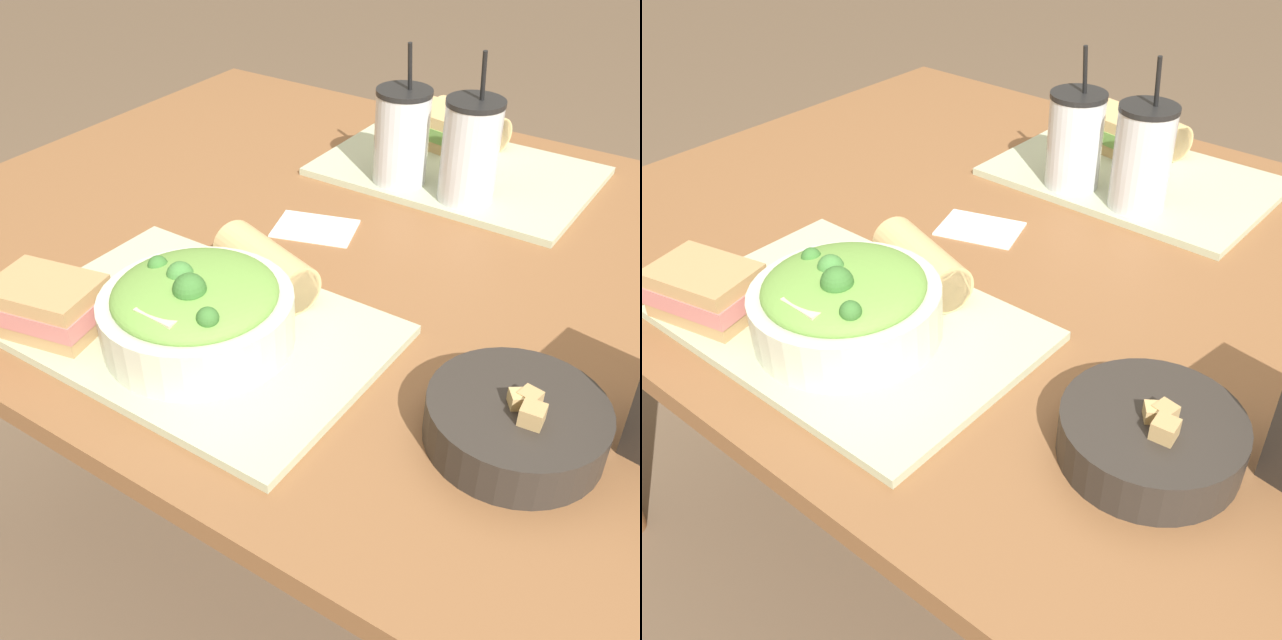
% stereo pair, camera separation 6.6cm
% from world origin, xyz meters
% --- Properties ---
extents(ground_plane, '(12.00, 12.00, 0.00)m').
position_xyz_m(ground_plane, '(0.00, 0.00, 0.00)').
color(ground_plane, brown).
extents(dining_table, '(1.41, 1.07, 0.71)m').
position_xyz_m(dining_table, '(0.00, 0.00, 0.63)').
color(dining_table, brown).
rests_on(dining_table, ground_plane).
extents(tray_near, '(0.46, 0.31, 0.01)m').
position_xyz_m(tray_near, '(-0.06, -0.31, 0.71)').
color(tray_near, '#B2BC99').
rests_on(tray_near, dining_table).
extents(tray_far, '(0.46, 0.31, 0.01)m').
position_xyz_m(tray_far, '(-0.00, 0.29, 0.71)').
color(tray_far, '#B2BC99').
rests_on(tray_far, dining_table).
extents(salad_bowl, '(0.23, 0.23, 0.11)m').
position_xyz_m(salad_bowl, '(-0.04, -0.33, 0.76)').
color(salad_bowl, beige).
rests_on(salad_bowl, tray_near).
extents(soup_bowl, '(0.19, 0.19, 0.07)m').
position_xyz_m(soup_bowl, '(0.33, -0.27, 0.73)').
color(soup_bowl, '#2D2823').
rests_on(soup_bowl, dining_table).
extents(sandwich_near, '(0.15, 0.12, 0.06)m').
position_xyz_m(sandwich_near, '(-0.21, -0.41, 0.75)').
color(sandwich_near, tan).
rests_on(sandwich_near, tray_near).
extents(baguette_near, '(0.17, 0.11, 0.07)m').
position_xyz_m(baguette_near, '(-0.04, -0.20, 0.75)').
color(baguette_near, tan).
rests_on(baguette_near, tray_near).
extents(sandwich_far, '(0.15, 0.12, 0.06)m').
position_xyz_m(sandwich_far, '(-0.10, 0.38, 0.75)').
color(sandwich_far, tan).
rests_on(sandwich_far, tray_far).
extents(baguette_far, '(0.16, 0.11, 0.07)m').
position_xyz_m(baguette_far, '(-0.04, 0.41, 0.75)').
color(baguette_far, tan).
rests_on(baguette_far, tray_far).
extents(drink_cup_dark, '(0.09, 0.09, 0.23)m').
position_xyz_m(drink_cup_dark, '(-0.06, 0.19, 0.79)').
color(drink_cup_dark, silver).
rests_on(drink_cup_dark, tray_far).
extents(drink_cup_red, '(0.09, 0.09, 0.24)m').
position_xyz_m(drink_cup_red, '(0.06, 0.19, 0.79)').
color(drink_cup_red, silver).
rests_on(drink_cup_red, tray_far).
extents(napkin_folded, '(0.14, 0.12, 0.00)m').
position_xyz_m(napkin_folded, '(-0.09, -0.01, 0.71)').
color(napkin_folded, white).
rests_on(napkin_folded, dining_table).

